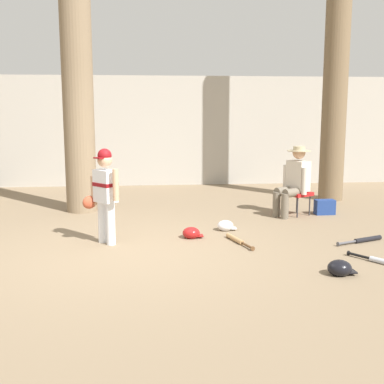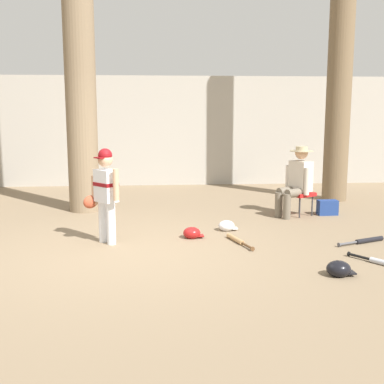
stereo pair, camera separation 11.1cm
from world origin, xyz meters
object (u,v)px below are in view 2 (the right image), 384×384
object	(u,v)px
bat_black_composite	(366,241)
bat_wood_tan	(237,240)
tree_near_player	(80,62)
young_ballplayer	(105,190)
folding_stool	(300,195)
handbag_beside_stool	(327,208)
bat_aluminum_silver	(383,263)
batting_helmet_white	(227,226)
seated_spectator	(296,179)
batting_helmet_black	(339,269)
batting_helmet_red	(192,233)
tree_behind_spectator	(340,67)

from	to	relation	value
bat_black_composite	bat_wood_tan	xyz separation A→B (m)	(-1.77, 0.16, 0.00)
bat_wood_tan	tree_near_player	bearing A→B (deg)	135.14
young_ballplayer	folding_stool	bearing A→B (deg)	26.16
young_ballplayer	bat_wood_tan	distance (m)	1.94
bat_black_composite	bat_wood_tan	distance (m)	1.78
folding_stool	bat_wood_tan	xyz separation A→B (m)	(-1.38, -1.68, -0.33)
handbag_beside_stool	bat_aluminum_silver	world-z (taller)	handbag_beside_stool
young_ballplayer	bat_aluminum_silver	xyz separation A→B (m)	(3.35, -1.26, -0.71)
bat_wood_tan	batting_helmet_white	distance (m)	0.69
young_ballplayer	seated_spectator	bearing A→B (deg)	26.07
handbag_beside_stool	batting_helmet_white	xyz separation A→B (m)	(-1.92, -0.99, -0.06)
seated_spectator	handbag_beside_stool	bearing A→B (deg)	5.03
young_ballplayer	bat_black_composite	bearing A→B (deg)	-4.40
bat_aluminum_silver	batting_helmet_black	world-z (taller)	batting_helmet_black
folding_stool	seated_spectator	distance (m)	0.29
batting_helmet_red	young_ballplayer	bearing A→B (deg)	-171.79
seated_spectator	bat_black_composite	size ratio (longest dim) A/B	1.58
seated_spectator	batting_helmet_red	distance (m)	2.39
batting_helmet_white	batting_helmet_red	distance (m)	0.69
bat_aluminum_silver	batting_helmet_white	distance (m)	2.43
tree_near_player	seated_spectator	distance (m)	4.27
seated_spectator	batting_helmet_black	size ratio (longest dim) A/B	3.77
bat_wood_tan	bat_aluminum_silver	bearing A→B (deg)	-36.38
folding_stool	seated_spectator	size ratio (longest dim) A/B	0.45
tree_near_player	folding_stool	bearing A→B (deg)	-10.72
bat_wood_tan	batting_helmet_white	size ratio (longest dim) A/B	2.55
tree_near_player	bat_black_composite	size ratio (longest dim) A/B	7.91
folding_stool	batting_helmet_black	distance (m)	3.19
young_ballplayer	folding_stool	xyz separation A→B (m)	(3.18, 1.56, -0.38)
tree_near_player	handbag_beside_stool	distance (m)	5.01
batting_helmet_black	young_ballplayer	bearing A→B (deg)	149.61
tree_behind_spectator	batting_helmet_black	xyz separation A→B (m)	(-1.63, -4.56, -2.57)
tree_near_player	bat_black_composite	world-z (taller)	tree_near_player
young_ballplayer	bat_black_composite	size ratio (longest dim) A/B	1.72
folding_stool	batting_helmet_black	xyz separation A→B (m)	(-0.49, -3.14, -0.29)
tree_near_player	tree_behind_spectator	xyz separation A→B (m)	(4.92, 0.70, 0.02)
batting_helmet_white	batting_helmet_red	xyz separation A→B (m)	(-0.56, -0.40, 0.00)
seated_spectator	handbag_beside_stool	world-z (taller)	seated_spectator
folding_stool	batting_helmet_red	distance (m)	2.44
batting_helmet_red	bat_aluminum_silver	bearing A→B (deg)	-33.55
tree_near_player	handbag_beside_stool	size ratio (longest dim) A/B	17.65
folding_stool	batting_helmet_red	xyz separation A→B (m)	(-1.98, -1.39, -0.29)
bat_wood_tan	young_ballplayer	bearing A→B (deg)	176.35
folding_stool	batting_helmet_white	distance (m)	1.76
tree_near_player	batting_helmet_black	world-z (taller)	tree_near_player
tree_near_player	batting_helmet_red	size ratio (longest dim) A/B	20.33
handbag_beside_stool	bat_aluminum_silver	bearing A→B (deg)	-96.59
batting_helmet_red	bat_wood_tan	bearing A→B (deg)	-25.41
folding_stool	batting_helmet_black	bearing A→B (deg)	-98.91
tree_near_player	batting_helmet_black	distance (m)	5.68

